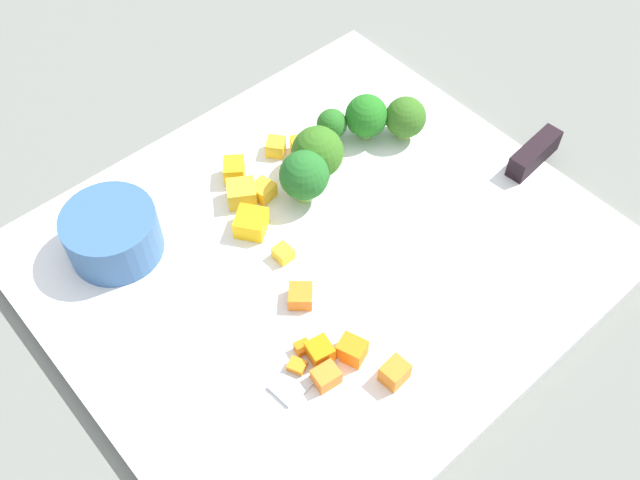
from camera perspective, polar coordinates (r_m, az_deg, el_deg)
ground_plane at (r=0.57m, az=0.00°, el=-1.33°), size 4.00×4.00×0.00m
cutting_board at (r=0.57m, az=0.00°, el=-0.97°), size 0.41×0.37×0.01m
prep_bowl at (r=0.57m, az=-16.12°, el=0.48°), size 0.07×0.07×0.04m
chef_knife at (r=0.59m, az=12.29°, el=2.43°), size 0.33×0.05×0.02m
carrot_dice_0 at (r=0.50m, az=-1.83°, el=-10.01°), size 0.01×0.01×0.01m
carrot_dice_1 at (r=0.53m, az=-1.56°, el=-4.45°), size 0.03×0.03×0.01m
carrot_dice_2 at (r=0.50m, az=5.94°, el=-10.42°), size 0.02×0.02×0.02m
carrot_dice_3 at (r=0.51m, az=-1.37°, el=-8.56°), size 0.01×0.01×0.01m
carrot_dice_4 at (r=0.50m, az=-0.01°, el=-8.86°), size 0.02×0.02×0.02m
carrot_dice_5 at (r=0.50m, az=0.49°, el=-10.77°), size 0.02×0.02×0.01m
carrot_dice_6 at (r=0.50m, az=2.55°, el=-8.71°), size 0.02×0.02×0.02m
pepper_dice_0 at (r=0.62m, az=-1.30°, el=7.35°), size 0.03×0.03×0.01m
pepper_dice_1 at (r=0.60m, az=-1.55°, el=4.63°), size 0.02×0.02×0.01m
pepper_dice_2 at (r=0.59m, az=-4.56°, el=3.89°), size 0.02×0.02×0.01m
pepper_dice_3 at (r=0.55m, az=-2.94°, el=-1.07°), size 0.01×0.01×0.01m
pepper_dice_4 at (r=0.59m, az=-6.22°, el=3.68°), size 0.03×0.03×0.02m
pepper_dice_5 at (r=0.62m, az=-3.52°, el=7.38°), size 0.02×0.02×0.01m
pepper_dice_6 at (r=0.61m, az=-6.80°, el=5.48°), size 0.03×0.03×0.02m
pepper_dice_7 at (r=0.57m, az=-5.47°, el=1.35°), size 0.03×0.03×0.02m
broccoli_floret_0 at (r=0.63m, az=0.94°, el=9.12°), size 0.03×0.03×0.03m
broccoli_floret_1 at (r=0.63m, az=6.79°, el=9.59°), size 0.04×0.04×0.04m
broccoli_floret_2 at (r=0.57m, az=-1.26°, el=5.09°), size 0.04×0.04×0.05m
broccoli_floret_3 at (r=0.63m, az=3.70°, el=9.74°), size 0.04×0.04×0.04m
broccoli_floret_4 at (r=0.60m, az=-0.20°, el=6.94°), size 0.04×0.04×0.04m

